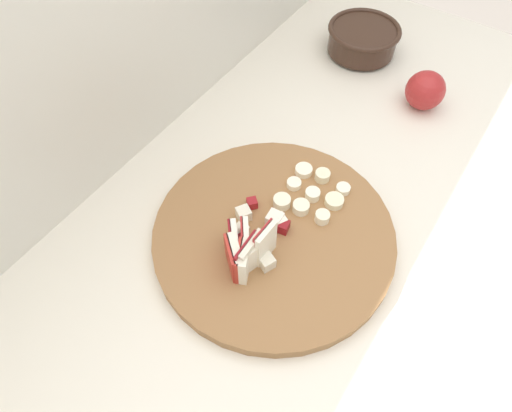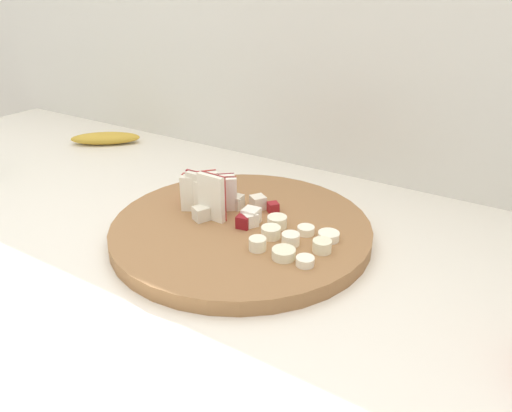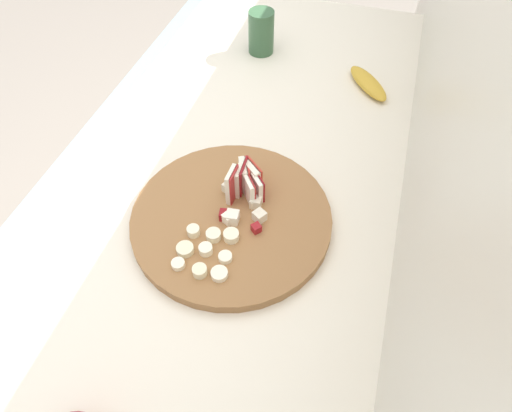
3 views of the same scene
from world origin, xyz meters
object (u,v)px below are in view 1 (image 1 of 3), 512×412
at_px(apple_wedge_fan, 245,252).
at_px(ceramic_bowl, 363,38).
at_px(apple_dice_pile, 258,229).
at_px(whole_apple, 425,90).
at_px(cutting_board, 274,235).
at_px(banana_slice_rows, 311,194).

xyz_separation_m(apple_wedge_fan, ceramic_bowl, (0.55, 0.09, -0.01)).
relative_size(apple_dice_pile, whole_apple, 1.39).
bearing_deg(apple_wedge_fan, ceramic_bowl, 9.65).
xyz_separation_m(cutting_board, banana_slice_rows, (0.09, -0.01, 0.02)).
relative_size(apple_dice_pile, ceramic_bowl, 0.68).
relative_size(banana_slice_rows, whole_apple, 1.47).
height_order(cutting_board, banana_slice_rows, banana_slice_rows).
relative_size(apple_wedge_fan, banana_slice_rows, 0.77).
bearing_deg(apple_wedge_fan, apple_dice_pile, 14.08).
height_order(apple_dice_pile, banana_slice_rows, apple_dice_pile).
xyz_separation_m(cutting_board, apple_dice_pile, (-0.02, 0.02, 0.02)).
relative_size(apple_wedge_fan, whole_apple, 1.14).
height_order(apple_dice_pile, ceramic_bowl, ceramic_bowl).
height_order(ceramic_bowl, whole_apple, whole_apple).
distance_m(apple_dice_pile, whole_apple, 0.43).
bearing_deg(apple_dice_pile, cutting_board, -49.96).
relative_size(cutting_board, whole_apple, 5.04).
height_order(apple_wedge_fan, whole_apple, apple_wedge_fan).
bearing_deg(whole_apple, apple_wedge_fan, 171.09).
distance_m(apple_wedge_fan, apple_dice_pile, 0.05).
height_order(banana_slice_rows, ceramic_bowl, ceramic_bowl).
bearing_deg(apple_wedge_fan, cutting_board, -5.35).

